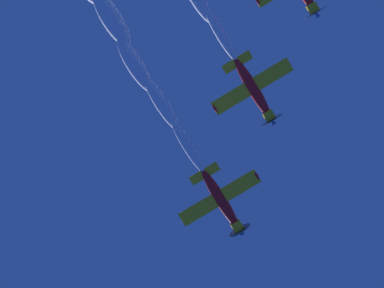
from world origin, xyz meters
name	(u,v)px	position (x,y,z in m)	size (l,w,h in m)	color
airplane_lead	(222,201)	(-4.63, 0.23, 73.20)	(8.58, 9.64, 2.72)	red
airplane_left_wingman	(254,91)	(1.90, 10.54, 75.86)	(8.58, 9.64, 3.02)	red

